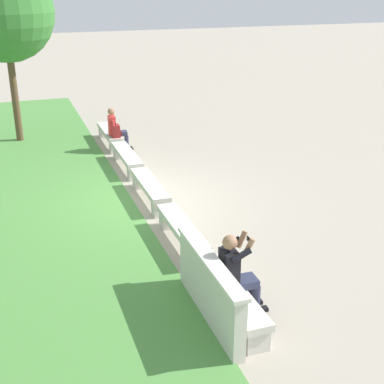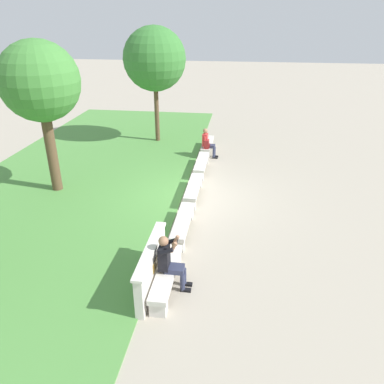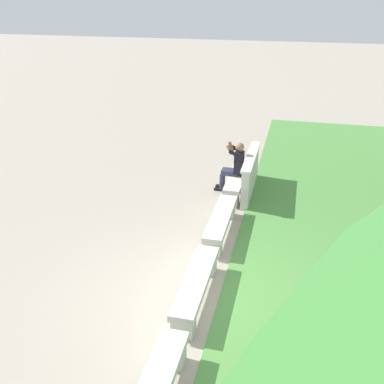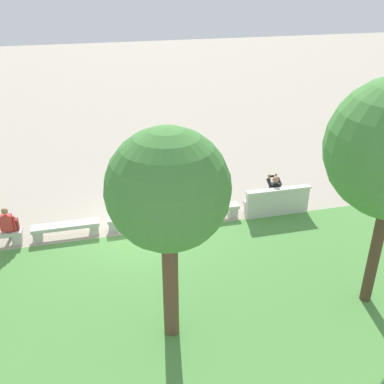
{
  "view_description": "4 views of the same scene",
  "coord_description": "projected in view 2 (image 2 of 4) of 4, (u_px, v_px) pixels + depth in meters",
  "views": [
    {
      "loc": [
        -10.86,
        2.79,
        4.73
      ],
      "look_at": [
        -1.6,
        -0.45,
        0.76
      ],
      "focal_mm": 50.0,
      "sensor_mm": 36.0,
      "label": 1
    },
    {
      "loc": [
        -11.25,
        -1.49,
        5.61
      ],
      "look_at": [
        -1.49,
        -0.15,
        0.9
      ],
      "focal_mm": 35.0,
      "sensor_mm": 36.0,
      "label": 2
    },
    {
      "loc": [
        6.06,
        1.4,
        4.9
      ],
      "look_at": [
        -1.95,
        -0.55,
        1.1
      ],
      "focal_mm": 42.0,
      "sensor_mm": 36.0,
      "label": 3
    },
    {
      "loc": [
        1.38,
        12.58,
        7.63
      ],
      "look_at": [
        -1.76,
        -0.04,
        1.05
      ],
      "focal_mm": 42.0,
      "sensor_mm": 36.0,
      "label": 4
    }
  ],
  "objects": [
    {
      "name": "bench_mid",
      "position": [
        194.0,
        189.0,
        12.53
      ],
      "size": [
        2.07,
        0.4,
        0.45
      ],
      "color": "beige",
      "rests_on": "ground"
    },
    {
      "name": "bench_near",
      "position": [
        183.0,
        224.0,
        10.46
      ],
      "size": [
        2.07,
        0.4,
        0.45
      ],
      "color": "beige",
      "rests_on": "ground"
    },
    {
      "name": "ground_plane",
      "position": [
        194.0,
        197.0,
        12.66
      ],
      "size": [
        80.0,
        80.0,
        0.0
      ],
      "primitive_type": "plane",
      "color": "#A89E8C"
    },
    {
      "name": "person_distant",
      "position": [
        208.0,
        142.0,
        15.9
      ],
      "size": [
        0.48,
        0.7,
        1.26
      ],
      "color": "black",
      "rests_on": "ground"
    },
    {
      "name": "bench_end",
      "position": [
        207.0,
        145.0,
        16.67
      ],
      "size": [
        2.07,
        0.4,
        0.45
      ],
      "color": "beige",
      "rests_on": "ground"
    },
    {
      "name": "backpack",
      "position": [
        207.0,
        144.0,
        15.79
      ],
      "size": [
        0.28,
        0.24,
        0.43
      ],
      "color": "maroon",
      "rests_on": "bench_end"
    },
    {
      "name": "grass_strip",
      "position": [
        71.0,
        189.0,
        13.19
      ],
      "size": [
        23.33,
        8.0,
        0.03
      ],
      "primitive_type": "cube",
      "color": "#518E42",
      "rests_on": "ground"
    },
    {
      "name": "bench_main",
      "position": [
        167.0,
        275.0,
        8.39
      ],
      "size": [
        2.07,
        0.4,
        0.45
      ],
      "color": "beige",
      "rests_on": "ground"
    },
    {
      "name": "person_photographer",
      "position": [
        169.0,
        260.0,
        8.19
      ],
      "size": [
        0.47,
        0.72,
        1.32
      ],
      "color": "black",
      "rests_on": "ground"
    },
    {
      "name": "bench_far",
      "position": [
        202.0,
        164.0,
        14.6
      ],
      "size": [
        2.07,
        0.4,
        0.45
      ],
      "color": "beige",
      "rests_on": "ground"
    },
    {
      "name": "tree_left_background",
      "position": [
        40.0,
        83.0,
        11.62
      ],
      "size": [
        2.51,
        2.51,
        4.97
      ],
      "color": "brown",
      "rests_on": "ground"
    },
    {
      "name": "backrest_wall_with_plaque",
      "position": [
        151.0,
        266.0,
        8.34
      ],
      "size": [
        2.27,
        0.24,
        1.01
      ],
      "color": "beige",
      "rests_on": "ground"
    },
    {
      "name": "tree_right_background",
      "position": [
        155.0,
        59.0,
        16.63
      ],
      "size": [
        2.81,
        2.81,
        5.19
      ],
      "color": "brown",
      "rests_on": "ground"
    }
  ]
}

